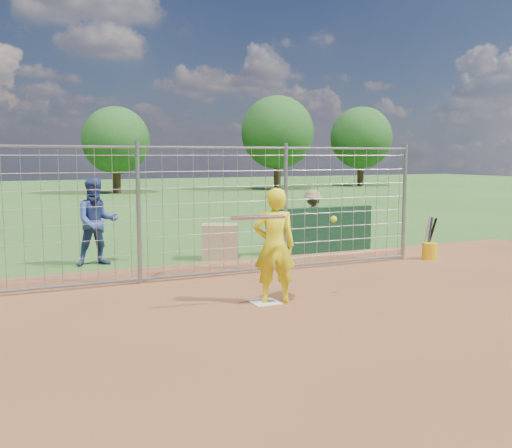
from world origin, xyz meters
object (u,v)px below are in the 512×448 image
batter (274,246)px  equipment_bin (220,242)px  bystander_c (313,218)px  bystander_a (97,222)px  bucket_with_bats (430,249)px

batter → equipment_bin: size_ratio=2.31×
batter → equipment_bin: batter is taller
bystander_c → bystander_a: bearing=5.1°
bucket_with_bats → batter: bearing=-157.8°
bystander_a → bucket_with_bats: (6.98, -2.40, -0.70)m
bystander_a → bystander_c: bearing=4.0°
batter → bucket_with_bats: 5.36m
equipment_bin → bucket_with_bats: size_ratio=0.82×
equipment_bin → bucket_with_bats: bucket_with_bats is taller
bystander_c → equipment_bin: bystander_c is taller
equipment_bin → bystander_c: bearing=40.2°
batter → bystander_a: bearing=-48.6°
batter → equipment_bin: (0.60, 4.02, -0.52)m
batter → equipment_bin: 4.10m
batter → bystander_a: (-2.06, 4.41, 0.02)m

